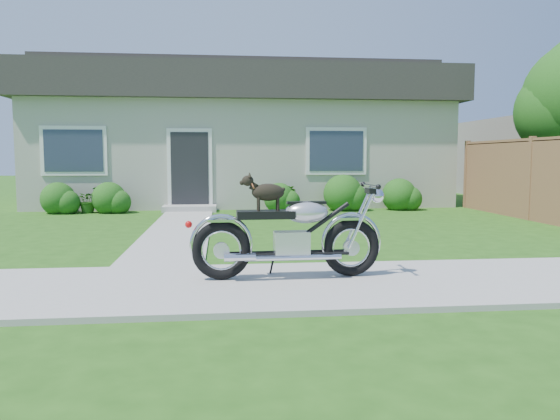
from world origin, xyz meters
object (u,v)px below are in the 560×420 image
object	(u,v)px
fence	(531,179)
motorcycle_with_dog	(291,233)
potted_plant_right	(289,198)
house	(241,135)
potted_plant_left	(87,200)

from	to	relation	value
fence	motorcycle_with_dog	xyz separation A→B (m)	(-6.19, -5.52, -0.39)
fence	potted_plant_right	distance (m)	5.90
house	potted_plant_left	world-z (taller)	house
house	fence	xyz separation A→B (m)	(6.30, -6.24, -1.22)
house	potted_plant_right	world-z (taller)	house
potted_plant_left	house	bearing A→B (deg)	40.10
potted_plant_left	potted_plant_right	distance (m)	5.24
potted_plant_right	potted_plant_left	bearing A→B (deg)	180.00
fence	potted_plant_right	bearing A→B (deg)	151.51
house	motorcycle_with_dog	size ratio (longest dim) A/B	5.67
potted_plant_right	motorcycle_with_dog	size ratio (longest dim) A/B	0.31
motorcycle_with_dog	potted_plant_right	bearing A→B (deg)	81.68
potted_plant_right	motorcycle_with_dog	distance (m)	8.39
motorcycle_with_dog	fence	bearing A→B (deg)	40.48
fence	motorcycle_with_dog	bearing A→B (deg)	-138.27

